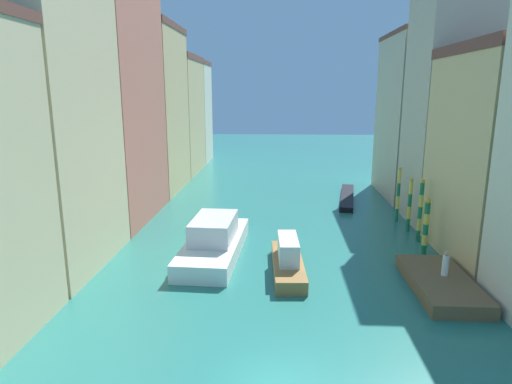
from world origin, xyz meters
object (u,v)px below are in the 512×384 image
(vaporetto_white, at_px, (214,241))
(mooring_pole_0, at_px, (426,226))
(gondola_black, at_px, (347,197))
(waterfront_dock, at_px, (441,284))
(mooring_pole_2, at_px, (410,204))
(motorboat_0, at_px, (288,260))
(mooring_pole_1, at_px, (420,210))
(person_on_dock, at_px, (445,264))
(mooring_pole_3, at_px, (398,194))

(vaporetto_white, bearing_deg, mooring_pole_0, 2.66)
(gondola_black, bearing_deg, vaporetto_white, -124.95)
(waterfront_dock, height_order, mooring_pole_2, mooring_pole_2)
(waterfront_dock, relative_size, motorboat_0, 1.00)
(waterfront_dock, relative_size, vaporetto_white, 0.68)
(mooring_pole_1, xyz_separation_m, motorboat_0, (-9.86, -6.17, -1.66))
(mooring_pole_1, relative_size, motorboat_0, 0.68)
(waterfront_dock, distance_m, mooring_pole_1, 8.69)
(person_on_dock, relative_size, mooring_pole_3, 0.30)
(mooring_pole_1, bearing_deg, waterfront_dock, -98.46)
(mooring_pole_2, bearing_deg, mooring_pole_0, -94.69)
(mooring_pole_2, relative_size, motorboat_0, 0.62)
(vaporetto_white, bearing_deg, gondola_black, 55.05)
(mooring_pole_2, height_order, mooring_pole_3, mooring_pole_3)
(waterfront_dock, bearing_deg, mooring_pole_1, 81.54)
(motorboat_0, bearing_deg, gondola_black, 71.22)
(mooring_pole_2, bearing_deg, gondola_black, 107.78)
(mooring_pole_1, distance_m, vaporetto_white, 15.36)
(mooring_pole_3, bearing_deg, gondola_black, 112.21)
(person_on_dock, distance_m, motorboat_0, 9.11)
(waterfront_dock, xyz_separation_m, mooring_pole_2, (1.23, 10.98, 1.84))
(mooring_pole_2, xyz_separation_m, gondola_black, (-3.33, 10.38, -1.97))
(mooring_pole_2, distance_m, mooring_pole_3, 2.73)
(vaporetto_white, height_order, motorboat_0, vaporetto_white)
(person_on_dock, xyz_separation_m, gondola_black, (-2.36, 21.06, -1.18))
(person_on_dock, distance_m, mooring_pole_0, 5.29)
(person_on_dock, relative_size, motorboat_0, 0.21)
(waterfront_dock, height_order, mooring_pole_0, mooring_pole_0)
(waterfront_dock, relative_size, mooring_pole_1, 1.46)
(waterfront_dock, height_order, vaporetto_white, vaporetto_white)
(person_on_dock, xyz_separation_m, mooring_pole_0, (0.52, 5.22, 0.64))
(waterfront_dock, distance_m, gondola_black, 21.46)
(mooring_pole_0, distance_m, vaporetto_white, 14.47)
(person_on_dock, xyz_separation_m, mooring_pole_1, (0.98, 8.06, 1.01))
(vaporetto_white, bearing_deg, person_on_dock, -18.14)
(mooring_pole_1, bearing_deg, person_on_dock, -96.92)
(motorboat_0, bearing_deg, mooring_pole_1, 32.03)
(mooring_pole_0, relative_size, mooring_pole_1, 0.84)
(mooring_pole_0, height_order, motorboat_0, mooring_pole_0)
(waterfront_dock, height_order, person_on_dock, person_on_dock)
(mooring_pole_3, xyz_separation_m, motorboat_0, (-9.65, -11.52, -1.63))
(mooring_pole_2, xyz_separation_m, mooring_pole_3, (-0.20, 2.72, 0.20))
(mooring_pole_2, distance_m, motorboat_0, 13.29)
(mooring_pole_1, xyz_separation_m, gondola_black, (-3.34, 13.01, -2.20))
(mooring_pole_3, relative_size, motorboat_0, 0.68)
(person_on_dock, bearing_deg, gondola_black, 96.40)
(mooring_pole_1, height_order, mooring_pole_2, mooring_pole_1)
(vaporetto_white, bearing_deg, motorboat_0, -28.02)
(waterfront_dock, relative_size, mooring_pole_3, 1.48)
(mooring_pole_3, bearing_deg, motorboat_0, -129.94)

